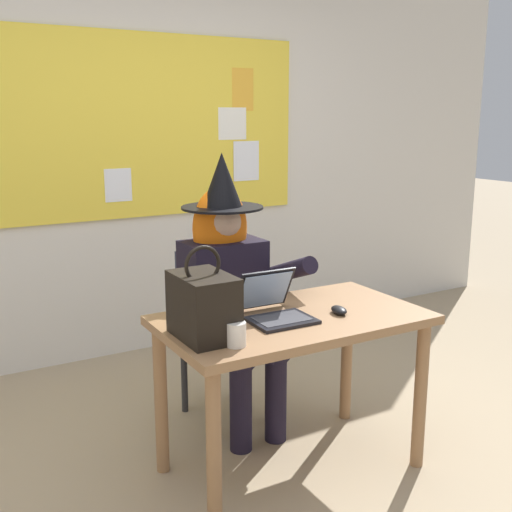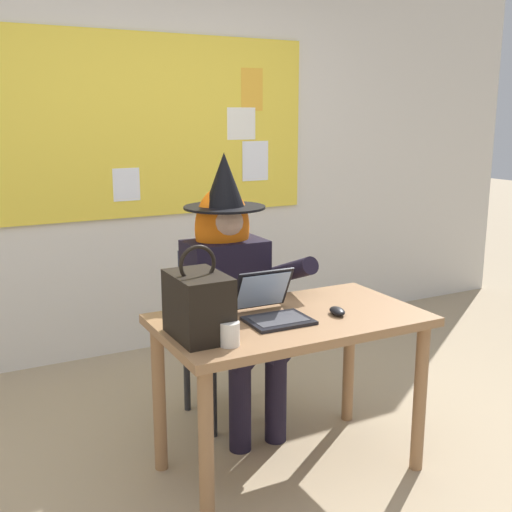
{
  "view_description": "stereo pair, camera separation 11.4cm",
  "coord_description": "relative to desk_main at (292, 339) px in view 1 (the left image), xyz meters",
  "views": [
    {
      "loc": [
        -1.42,
        -2.07,
        1.62
      ],
      "look_at": [
        0.05,
        0.45,
        0.96
      ],
      "focal_mm": 43.86,
      "sensor_mm": 36.0,
      "label": 1
    },
    {
      "loc": [
        -1.32,
        -2.13,
        1.62
      ],
      "look_at": [
        0.05,
        0.45,
        0.96
      ],
      "focal_mm": 43.86,
      "sensor_mm": 36.0,
      "label": 2
    }
  ],
  "objects": [
    {
      "name": "ground_plane",
      "position": [
        -0.06,
        -0.14,
        -0.64
      ],
      "size": [
        24.0,
        24.0,
        0.0
      ],
      "primitive_type": "plane",
      "color": "tan"
    },
    {
      "name": "wall_back_bulletin",
      "position": [
        -0.06,
        1.85,
        0.76
      ],
      "size": [
        6.63,
        2.04,
        2.77
      ],
      "color": "silver",
      "rests_on": "ground"
    },
    {
      "name": "desk_main",
      "position": [
        0.0,
        0.0,
        0.0
      ],
      "size": [
        1.19,
        0.68,
        0.75
      ],
      "rotation": [
        0.0,
        0.0,
        -0.01
      ],
      "color": "#8E6642",
      "rests_on": "ground"
    },
    {
      "name": "coffee_mug",
      "position": [
        -0.4,
        -0.2,
        0.16
      ],
      "size": [
        0.08,
        0.08,
        0.09
      ],
      "primitive_type": "cylinder",
      "color": "silver",
      "rests_on": "desk_main"
    },
    {
      "name": "handbag",
      "position": [
        -0.46,
        -0.05,
        0.25
      ],
      "size": [
        0.2,
        0.3,
        0.38
      ],
      "rotation": [
        0.0,
        0.0,
        -0.01
      ],
      "color": "black",
      "rests_on": "desk_main"
    },
    {
      "name": "person_costumed",
      "position": [
        -0.02,
        0.57,
        0.16
      ],
      "size": [
        0.6,
        0.68,
        1.44
      ],
      "rotation": [
        0.0,
        0.0,
        -1.58
      ],
      "color": "black",
      "rests_on": "ground"
    },
    {
      "name": "computer_mouse",
      "position": [
        0.19,
        -0.08,
        0.13
      ],
      "size": [
        0.08,
        0.11,
        0.03
      ],
      "primitive_type": "ellipsoid",
      "rotation": [
        0.0,
        0.0,
        -0.19
      ],
      "color": "black",
      "rests_on": "desk_main"
    },
    {
      "name": "chair_at_desk",
      "position": [
        -0.02,
        0.7,
        -0.12
      ],
      "size": [
        0.43,
        0.43,
        0.91
      ],
      "rotation": [
        0.0,
        0.0,
        -1.54
      ],
      "color": "#2D3347",
      "rests_on": "ground"
    },
    {
      "name": "laptop",
      "position": [
        -0.09,
        0.01,
        0.16
      ],
      "size": [
        0.28,
        0.32,
        0.21
      ],
      "rotation": [
        0.0,
        0.0,
        -0.03
      ],
      "color": "black",
      "rests_on": "desk_main"
    }
  ]
}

